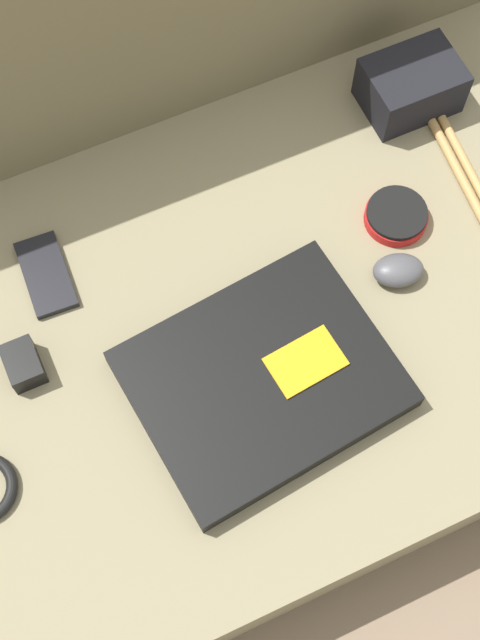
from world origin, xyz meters
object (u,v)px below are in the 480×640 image
Objects in this scene: laptop at (262,379)px; charger_brick at (23,364)px; computer_mouse at (398,270)px; speaker_puck at (396,216)px; camera_pouch at (411,86)px; phone_small at (46,275)px.

charger_brick is (-0.26, 0.14, 0.00)m from laptop.
speaker_puck is (0.04, 0.07, -0.00)m from computer_mouse.
laptop is at bearing -147.35° from computer_mouse.
speaker_puck is at bearing -0.39° from charger_brick.
camera_pouch reaches higher than speaker_puck.
phone_small is 2.06× the size of charger_brick.
computer_mouse is 0.08m from speaker_puck.
computer_mouse is 0.28m from camera_pouch.
camera_pouch reaches higher than phone_small.
camera_pouch is at bearing 75.86° from computer_mouse.
speaker_puck is at bearing 80.12° from computer_mouse.
phone_small is 0.57m from camera_pouch.
charger_brick is at bearing -165.71° from camera_pouch.
laptop is 3.92× the size of speaker_puck.
laptop reaches higher than phone_small.
computer_mouse is 0.92× the size of speaker_puck.
speaker_puck is 1.50× the size of charger_brick.
phone_small is 0.90× the size of camera_pouch.
camera_pouch is (0.11, 0.16, 0.03)m from speaker_puck.
charger_brick is at bearing -117.73° from phone_small.
laptop reaches higher than computer_mouse.
charger_brick reaches higher than laptop.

